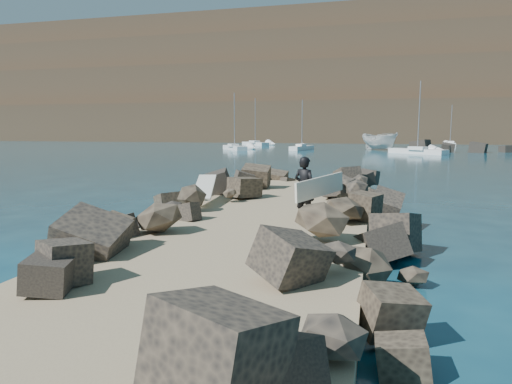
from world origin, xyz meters
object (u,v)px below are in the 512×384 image
Objects in this scene: surfer_with_board at (307,188)px; boat_imported at (380,141)px; surfboard_resting at (204,190)px; sailboat_d at (450,144)px.

boat_imported is at bearing 87.50° from surfer_with_board.
surfer_with_board is (4.00, -2.13, 0.48)m from surfboard_resting.
boat_imported is at bearing 68.57° from surfboard_resting.
boat_imported reaches higher than surfer_with_board.
boat_imported is 59.59m from surfer_with_board.
surfer_with_board is at bearing -42.92° from surfboard_resting.
sailboat_d is at bearing 61.00° from surfboard_resting.
surfboard_resting is 1.29× the size of surfer_with_board.
surfer_with_board is at bearing -135.42° from boat_imported.
boat_imported reaches higher than surfboard_resting.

